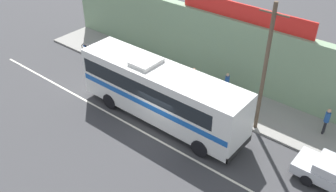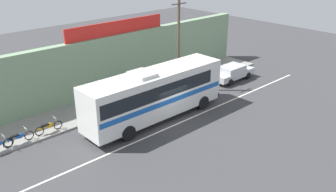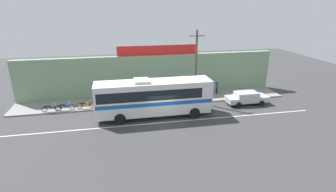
# 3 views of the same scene
# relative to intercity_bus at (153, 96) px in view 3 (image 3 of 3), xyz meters

# --- Properties ---
(ground_plane) EXTENTS (70.00, 70.00, 0.00)m
(ground_plane) POSITION_rel_intercity_bus_xyz_m (0.70, -0.87, -2.06)
(ground_plane) COLOR #3A3A3D
(sidewalk_slab) EXTENTS (30.00, 3.60, 0.14)m
(sidewalk_slab) POSITION_rel_intercity_bus_xyz_m (0.70, 4.33, -1.99)
(sidewalk_slab) COLOR gray
(sidewalk_slab) RESTS_ON ground_plane
(storefront_facade) EXTENTS (30.00, 0.70, 4.80)m
(storefront_facade) POSITION_rel_intercity_bus_xyz_m (0.70, 6.48, 0.34)
(storefront_facade) COLOR gray
(storefront_facade) RESTS_ON ground_plane
(storefront_billboard) EXTENTS (9.35, 0.12, 1.10)m
(storefront_billboard) POSITION_rel_intercity_bus_xyz_m (1.60, 6.48, 3.29)
(storefront_billboard) COLOR red
(storefront_billboard) RESTS_ON storefront_facade
(road_center_stripe) EXTENTS (30.00, 0.14, 0.01)m
(road_center_stripe) POSITION_rel_intercity_bus_xyz_m (0.70, -1.67, -2.06)
(road_center_stripe) COLOR silver
(road_center_stripe) RESTS_ON ground_plane
(intercity_bus) EXTENTS (11.07, 2.62, 3.78)m
(intercity_bus) POSITION_rel_intercity_bus_xyz_m (0.00, 0.00, 0.00)
(intercity_bus) COLOR silver
(intercity_bus) RESTS_ON ground_plane
(parked_car) EXTENTS (4.54, 1.85, 1.37)m
(parked_car) POSITION_rel_intercity_bus_xyz_m (10.49, 1.27, -1.33)
(parked_car) COLOR #B7BABF
(parked_car) RESTS_ON ground_plane
(utility_pole) EXTENTS (1.60, 0.22, 7.76)m
(utility_pole) POSITION_rel_intercity_bus_xyz_m (5.08, 2.82, 2.09)
(utility_pole) COLOR brown
(utility_pole) RESTS_ON sidewalk_slab
(motorcycle_orange) EXTENTS (1.91, 0.56, 0.94)m
(motorcycle_orange) POSITION_rel_intercity_bus_xyz_m (-8.65, 2.94, -1.50)
(motorcycle_orange) COLOR black
(motorcycle_orange) RESTS_ON sidewalk_slab
(motorcycle_red) EXTENTS (1.92, 0.56, 0.94)m
(motorcycle_red) POSITION_rel_intercity_bus_xyz_m (-6.63, 3.03, -1.50)
(motorcycle_red) COLOR black
(motorcycle_red) RESTS_ON sidewalk_slab
(motorcycle_black) EXTENTS (1.88, 0.56, 0.94)m
(motorcycle_black) POSITION_rel_intercity_bus_xyz_m (-10.00, 2.88, -1.50)
(motorcycle_black) COLOR black
(motorcycle_black) RESTS_ON sidewalk_slab
(pedestrian_near_shop) EXTENTS (0.30, 0.48, 1.67)m
(pedestrian_near_shop) POSITION_rel_intercity_bus_xyz_m (-0.25, 3.84, -0.95)
(pedestrian_near_shop) COLOR black
(pedestrian_near_shop) RESTS_ON sidewalk_slab
(pedestrian_by_curb) EXTENTS (0.30, 0.48, 1.73)m
(pedestrian_by_curb) POSITION_rel_intercity_bus_xyz_m (8.43, 4.83, -0.91)
(pedestrian_by_curb) COLOR black
(pedestrian_by_curb) RESTS_ON sidewalk_slab
(pedestrian_far_right) EXTENTS (0.30, 0.48, 1.61)m
(pedestrian_far_right) POSITION_rel_intercity_bus_xyz_m (1.82, 4.77, -1.00)
(pedestrian_far_right) COLOR black
(pedestrian_far_right) RESTS_ON sidewalk_slab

